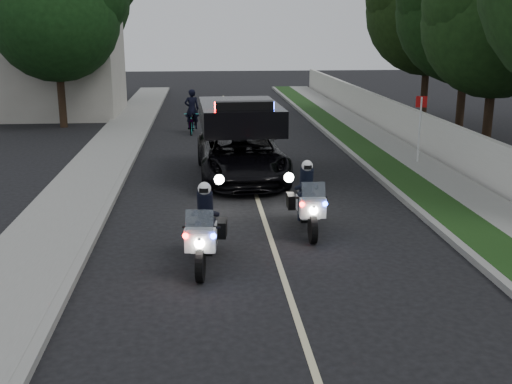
# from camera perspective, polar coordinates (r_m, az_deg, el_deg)

# --- Properties ---
(ground) EXTENTS (120.00, 120.00, 0.00)m
(ground) POSITION_cam_1_polar(r_m,az_deg,el_deg) (10.29, 4.22, -12.77)
(ground) COLOR black
(ground) RESTS_ON ground
(curb_right) EXTENTS (0.20, 60.00, 0.15)m
(curb_right) POSITION_cam_1_polar(r_m,az_deg,el_deg) (20.35, 11.20, 1.34)
(curb_right) COLOR gray
(curb_right) RESTS_ON ground
(grass_verge) EXTENTS (1.20, 60.00, 0.16)m
(grass_verge) POSITION_cam_1_polar(r_m,az_deg,el_deg) (20.55, 13.08, 1.38)
(grass_verge) COLOR #193814
(grass_verge) RESTS_ON ground
(sidewalk_right) EXTENTS (1.40, 60.00, 0.16)m
(sidewalk_right) POSITION_cam_1_polar(r_m,az_deg,el_deg) (20.99, 16.46, 1.43)
(sidewalk_right) COLOR gray
(sidewalk_right) RESTS_ON ground
(property_wall) EXTENTS (0.22, 60.00, 1.50)m
(property_wall) POSITION_cam_1_polar(r_m,az_deg,el_deg) (21.24, 19.11, 3.23)
(property_wall) COLOR beige
(property_wall) RESTS_ON ground
(curb_left) EXTENTS (0.20, 60.00, 0.15)m
(curb_left) POSITION_cam_1_polar(r_m,az_deg,el_deg) (19.73, -12.34, 0.85)
(curb_left) COLOR gray
(curb_left) RESTS_ON ground
(sidewalk_left) EXTENTS (2.00, 60.00, 0.16)m
(sidewalk_left) POSITION_cam_1_polar(r_m,az_deg,el_deg) (19.90, -15.49, 0.78)
(sidewalk_left) COLOR gray
(sidewalk_left) RESTS_ON ground
(building_far) EXTENTS (8.00, 6.00, 7.00)m
(building_far) POSITION_cam_1_polar(r_m,az_deg,el_deg) (36.01, -19.04, 12.19)
(building_far) COLOR #A8A396
(building_far) RESTS_ON ground
(lane_marking) EXTENTS (0.12, 50.00, 0.01)m
(lane_marking) POSITION_cam_1_polar(r_m,az_deg,el_deg) (19.63, -0.39, 0.92)
(lane_marking) COLOR #BFB78C
(lane_marking) RESTS_ON ground
(police_moto_left) EXTENTS (0.94, 2.11, 1.74)m
(police_moto_left) POSITION_cam_1_polar(r_m,az_deg,el_deg) (12.99, -4.68, -6.67)
(police_moto_left) COLOR white
(police_moto_left) RESTS_ON ground
(police_moto_right) EXTENTS (0.74, 2.03, 1.72)m
(police_moto_right) POSITION_cam_1_polar(r_m,az_deg,el_deg) (15.06, 4.68, -3.58)
(police_moto_right) COLOR silver
(police_moto_right) RESTS_ON ground
(police_suv) EXTENTS (2.86, 5.85, 2.80)m
(police_suv) POSITION_cam_1_polar(r_m,az_deg,el_deg) (20.16, -1.36, 1.28)
(police_suv) COLOR black
(police_suv) RESTS_ON ground
(bicycle) EXTENTS (0.74, 1.90, 0.98)m
(bicycle) POSITION_cam_1_polar(r_m,az_deg,el_deg) (28.84, -5.85, 5.40)
(bicycle) COLOR black
(bicycle) RESTS_ON ground
(cyclist) EXTENTS (0.70, 0.50, 1.82)m
(cyclist) POSITION_cam_1_polar(r_m,az_deg,el_deg) (28.84, -5.85, 5.40)
(cyclist) COLOR black
(cyclist) RESTS_ON ground
(sign_post) EXTENTS (0.43, 0.43, 2.54)m
(sign_post) POSITION_cam_1_polar(r_m,az_deg,el_deg) (22.63, 14.57, 2.32)
(sign_post) COLOR #A70B23
(sign_post) RESTS_ON ground
(tree_right_c) EXTENTS (6.50, 6.50, 10.35)m
(tree_right_c) POSITION_cam_1_polar(r_m,az_deg,el_deg) (29.74, 18.07, 5.03)
(tree_right_c) COLOR black
(tree_right_c) RESTS_ON ground
(tree_right_d) EXTENTS (7.05, 7.05, 9.45)m
(tree_right_d) POSITION_cam_1_polar(r_m,az_deg,el_deg) (26.46, 20.29, 3.67)
(tree_right_d) COLOR #193812
(tree_right_d) RESTS_ON ground
(tree_right_e) EXTENTS (7.95, 7.95, 10.63)m
(tree_right_e) POSITION_cam_1_polar(r_m,az_deg,el_deg) (33.88, 15.03, 6.40)
(tree_right_e) COLOR #19320F
(tree_right_e) RESTS_ON ground
(tree_left_near) EXTENTS (7.79, 7.79, 10.09)m
(tree_left_near) POSITION_cam_1_polar(r_m,az_deg,el_deg) (31.83, -17.22, 5.71)
(tree_left_near) COLOR #133612
(tree_left_near) RESTS_ON ground
(tree_left_far) EXTENTS (9.72, 9.72, 12.54)m
(tree_left_far) POSITION_cam_1_polar(r_m,az_deg,el_deg) (41.51, -16.19, 7.82)
(tree_left_far) COLOR black
(tree_left_far) RESTS_ON ground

